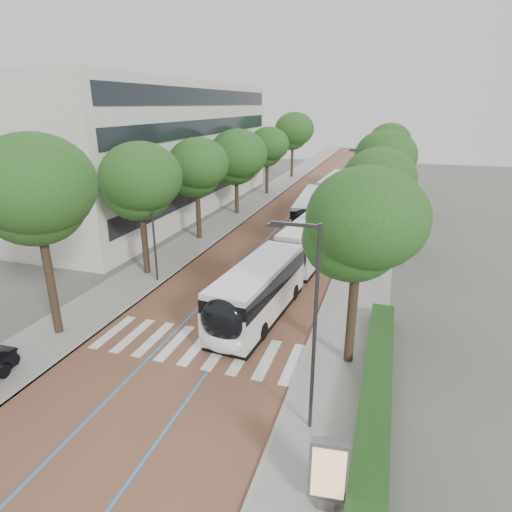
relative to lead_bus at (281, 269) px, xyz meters
The scene contains 20 objects.
ground 9.41m from the lead_bus, 106.16° to the right, with size 160.00×160.00×0.00m, color #51544C.
road 31.25m from the lead_bus, 94.74° to the left, with size 11.00×140.00×0.02m, color brown.
sidewalk_left 32.73m from the lead_bus, 107.96° to the left, with size 4.00×140.00×0.12m, color gray.
sidewalk_right 31.52m from the lead_bus, 81.01° to the left, with size 4.00×140.00×0.12m, color gray.
kerb_left 32.19m from the lead_bus, 104.74° to the left, with size 0.20×140.00×0.14m, color gray.
kerb_right 31.28m from the lead_bus, 84.45° to the left, with size 0.20×140.00×0.14m, color gray.
zebra_crossing 8.41m from the lead_bus, 106.75° to the right, with size 10.55×3.60×0.01m.
lane_line_left 31.42m from the lead_bus, 97.65° to the left, with size 0.12×126.00×0.01m, color blue.
lane_line_right 31.15m from the lead_bus, 91.80° to the left, with size 0.12×126.00×0.01m, color blue.
office_building 29.66m from the lead_bus, 139.11° to the left, with size 18.11×40.00×14.00m.
hedge 11.09m from the lead_bus, 53.78° to the right, with size 1.20×14.00×0.80m, color #163E15.
streetlight_near 12.97m from the lead_bus, 71.25° to the right, with size 1.82×0.20×8.00m.
streetlight_far 14.07m from the lead_bus, 72.86° to the left, with size 1.82×0.20×8.00m.
lamp_post_left 9.07m from the lead_bus, behind, with size 0.14×0.14×8.00m, color #2D2D30.
trees_left 21.44m from the lead_bus, 118.91° to the left, with size 6.37×61.02×9.97m.
trees_right 16.27m from the lead_bus, 70.77° to the left, with size 5.97×47.27×8.87m.
lead_bus is the anchor object (origin of this frame).
bus_queued_0 16.09m from the lead_bus, 93.80° to the left, with size 3.33×12.54×3.20m.
bus_queued_1 28.67m from the lead_bus, 91.07° to the left, with size 3.15×12.51×3.20m.
ad_panel 16.05m from the lead_bus, 70.53° to the right, with size 1.20×0.51×2.43m.
Camera 1 is at (8.85, -16.20, 11.73)m, focal length 30.00 mm.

